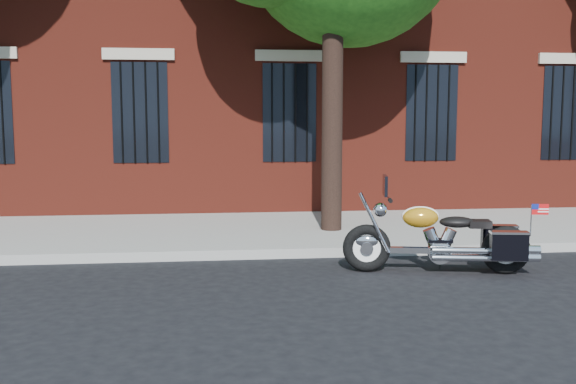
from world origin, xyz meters
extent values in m
plane|color=black|center=(0.00, 0.00, 0.00)|extent=(120.00, 120.00, 0.00)
cube|color=gray|center=(0.00, 1.38, 0.07)|extent=(40.00, 0.16, 0.15)
cube|color=gray|center=(0.00, 3.26, 0.07)|extent=(40.00, 3.60, 0.15)
cube|color=black|center=(0.00, 5.11, 2.20)|extent=(1.10, 0.14, 2.00)
cube|color=#B2A893|center=(0.00, 5.08, 3.35)|extent=(1.40, 0.20, 0.22)
cylinder|color=black|center=(0.00, 5.03, 2.20)|extent=(0.04, 0.04, 2.00)
cylinder|color=black|center=(0.50, 2.90, 2.50)|extent=(0.36, 0.36, 5.00)
torus|color=black|center=(0.54, 0.37, 0.33)|extent=(0.67, 0.26, 0.66)
torus|color=black|center=(2.37, 0.04, 0.33)|extent=(0.67, 0.26, 0.66)
cylinder|color=white|center=(0.54, 0.37, 0.33)|extent=(0.49, 0.15, 0.49)
cylinder|color=white|center=(2.37, 0.04, 0.33)|extent=(0.49, 0.15, 0.49)
ellipsoid|color=white|center=(0.54, 0.37, 0.43)|extent=(0.36, 0.18, 0.19)
ellipsoid|color=orange|center=(2.37, 0.04, 0.45)|extent=(0.36, 0.20, 0.19)
cube|color=white|center=(1.46, 0.20, 0.31)|extent=(1.46, 0.36, 0.08)
cylinder|color=white|center=(1.50, 0.19, 0.29)|extent=(0.34, 0.23, 0.31)
cylinder|color=white|center=(1.95, -0.07, 0.30)|extent=(1.22, 0.30, 0.09)
ellipsoid|color=orange|center=(1.24, 0.24, 0.76)|extent=(0.53, 0.36, 0.28)
ellipsoid|color=black|center=(1.73, 0.15, 0.71)|extent=(0.52, 0.36, 0.15)
cube|color=black|center=(2.39, 0.29, 0.44)|extent=(0.49, 0.24, 0.37)
cube|color=black|center=(2.30, -0.21, 0.44)|extent=(0.49, 0.24, 0.37)
cylinder|color=white|center=(0.81, 0.32, 1.04)|extent=(0.17, 0.76, 0.04)
sphere|color=white|center=(0.71, 0.34, 0.86)|extent=(0.23, 0.23, 0.20)
cube|color=black|center=(0.77, 0.33, 1.20)|extent=(0.11, 0.39, 0.27)
cube|color=red|center=(2.65, -0.31, 0.93)|extent=(0.21, 0.05, 0.14)
camera|label=1|loc=(-1.47, -8.07, 2.11)|focal=40.00mm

